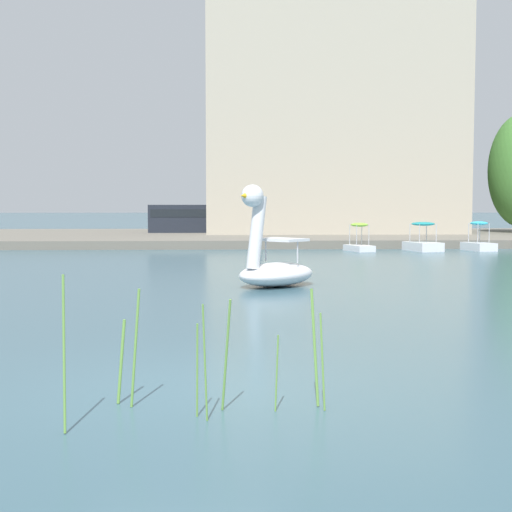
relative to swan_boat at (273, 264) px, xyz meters
name	(u,v)px	position (x,y,z in m)	size (l,w,h in m)	color
ground_plane	(182,389)	(-1.92, -11.50, -0.64)	(468.56, 468.56, 0.00)	#385966
shore_bank_far	(216,237)	(-1.92, 27.76, -0.41)	(110.18, 20.35, 0.45)	#6B665B
swan_boat	(273,264)	(0.00, 0.00, 0.00)	(2.96, 2.96, 2.86)	white
pedal_boat_lime	(359,242)	(5.44, 15.99, -0.20)	(1.41, 2.01, 1.43)	white
pedal_boat_teal	(423,242)	(8.71, 16.02, -0.19)	(1.72, 2.36, 1.47)	white
pedal_boat_cyan	(479,242)	(11.61, 16.10, -0.22)	(1.40, 2.06, 1.50)	white
person_on_path	(259,222)	(0.59, 20.18, 0.72)	(0.30, 0.30, 1.76)	#23283D
parked_van	(180,218)	(-4.38, 29.76, 0.84)	(4.30, 1.90, 1.90)	#1E232D
apartment_block	(327,124)	(5.98, 31.61, 7.45)	(16.94, 12.49, 15.28)	#B2A893
reed_clump_foreground	(194,356)	(-1.73, -12.49, -0.02)	(2.78, 1.23, 1.59)	#669942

